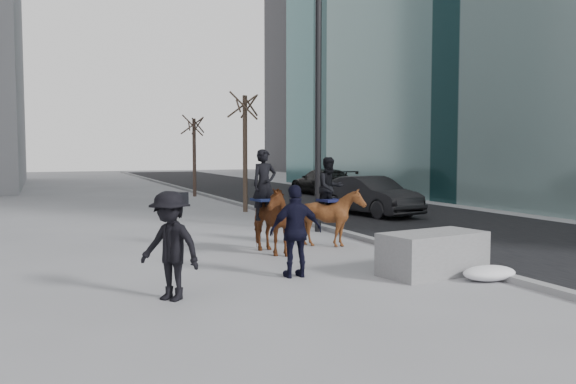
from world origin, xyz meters
name	(u,v)px	position (x,y,z in m)	size (l,w,h in m)	color
ground	(311,271)	(0.00, 0.00, 0.00)	(120.00, 120.00, 0.00)	gray
road	(368,211)	(7.00, 10.00, 0.01)	(8.00, 90.00, 0.01)	black
curb	(273,213)	(3.00, 10.00, 0.06)	(0.25, 90.00, 0.12)	gray
planter	(433,253)	(2.04, -1.20, 0.41)	(2.05, 1.03, 0.82)	gray
car_near	(371,196)	(6.30, 8.59, 0.72)	(1.51, 4.34, 1.43)	black
car_far	(322,182)	(9.01, 18.46, 0.69)	(1.93, 4.76, 1.38)	black
tree_near	(245,148)	(2.40, 11.49, 2.49)	(1.20, 1.20, 4.98)	#3A2A22
tree_far	(194,153)	(2.40, 19.84, 2.22)	(1.20, 1.20, 4.44)	#3C2A23
mounted_left	(266,215)	(-0.11, 2.26, 0.90)	(1.09, 1.97, 2.42)	#532510
mounted_right	(332,211)	(1.76, 2.63, 0.89)	(1.33, 1.46, 2.22)	#451F0D
feeder	(296,231)	(-0.50, -0.42, 0.88)	(1.04, 0.88, 1.75)	black
camera_crew	(170,245)	(-3.04, -1.28, 0.89)	(1.22, 1.29, 1.75)	black
lamppost	(320,60)	(2.60, 5.15, 4.99)	(0.25, 1.37, 9.09)	black
snow_piles	(339,231)	(2.70, 4.09, 0.15)	(1.26, 10.63, 0.32)	white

